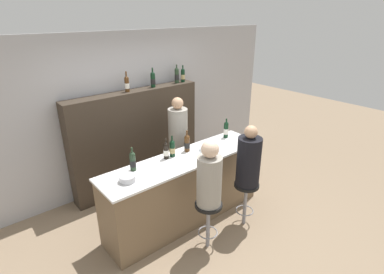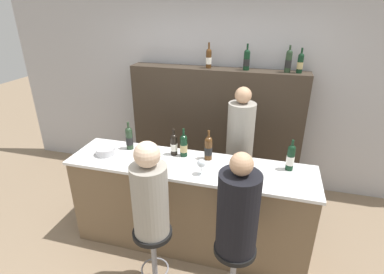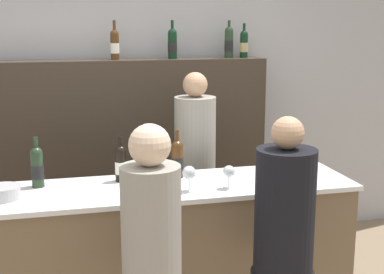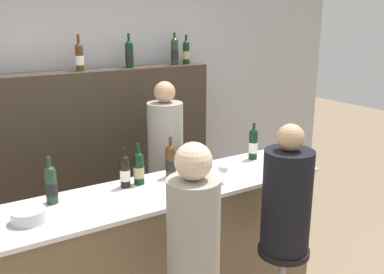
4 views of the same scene
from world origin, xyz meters
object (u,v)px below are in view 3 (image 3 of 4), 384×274
object	(u,v)px
guest_seated_left	(151,217)
wine_bottle_counter_2	(137,162)
wine_bottle_counter_3	(177,158)
wine_bottle_counter_4	(291,151)
wine_glass_1	(229,172)
metal_bowl	(3,193)
wine_bottle_counter_1	(121,163)
wine_bottle_backbar_3	(244,44)
guest_seated_right	(285,207)
wine_bottle_backbar_2	(229,42)
bartender	(195,186)
wine_glass_0	(189,173)
wine_bottle_backbar_0	(115,44)
wine_bottle_counter_0	(37,167)
wine_bottle_backbar_1	(172,43)

from	to	relation	value
guest_seated_left	wine_bottle_counter_2	bearing A→B (deg)	86.72
wine_bottle_counter_3	wine_bottle_counter_4	bearing A→B (deg)	-0.00
wine_glass_1	metal_bowl	distance (m)	1.33
wine_bottle_counter_1	wine_bottle_backbar_3	distance (m)	1.81
wine_bottle_counter_3	guest_seated_right	xyz separation A→B (m)	(0.41, -0.80, -0.09)
wine_bottle_backbar_2	wine_bottle_counter_3	bearing A→B (deg)	-121.62
wine_bottle_counter_3	bartender	xyz separation A→B (m)	(0.26, 0.55, -0.37)
wine_bottle_counter_4	wine_glass_0	world-z (taller)	wine_bottle_counter_4
wine_bottle_backbar_0	guest_seated_right	bearing A→B (deg)	-70.70
wine_bottle_backbar_2	wine_glass_0	world-z (taller)	wine_bottle_backbar_2
wine_bottle_counter_4	wine_bottle_backbar_3	distance (m)	1.33
wine_bottle_counter_1	wine_bottle_backbar_3	bearing A→B (deg)	43.45
wine_bottle_backbar_2	wine_bottle_backbar_3	xyz separation A→B (m)	(0.14, 0.00, -0.02)
wine_bottle_counter_4	bartender	size ratio (longest dim) A/B	0.19
wine_bottle_counter_0	bartender	distance (m)	1.31
wine_bottle_backbar_3	wine_bottle_backbar_0	bearing A→B (deg)	180.00
wine_bottle_counter_0	wine_bottle_counter_4	size ratio (longest dim) A/B	1.00
wine_bottle_backbar_3	wine_bottle_counter_2	bearing A→B (deg)	-133.91
wine_bottle_counter_2	guest_seated_right	size ratio (longest dim) A/B	0.36
wine_bottle_counter_1	wine_glass_1	size ratio (longest dim) A/B	2.03
wine_bottle_counter_3	wine_bottle_backbar_2	size ratio (longest dim) A/B	0.99
wine_bottle_backbar_3	guest_seated_right	size ratio (longest dim) A/B	0.34
wine_bottle_counter_0	wine_bottle_backbar_2	distance (m)	2.08
metal_bowl	bartender	world-z (taller)	bartender
wine_bottle_counter_0	wine_bottle_backbar_2	xyz separation A→B (m)	(1.58, 1.15, 0.70)
wine_bottle_counter_3	wine_glass_1	world-z (taller)	wine_bottle_counter_3
wine_bottle_counter_3	guest_seated_left	distance (m)	0.86
wine_bottle_backbar_3	wine_bottle_backbar_1	bearing A→B (deg)	180.00
wine_bottle_backbar_1	wine_glass_1	distance (m)	1.63
wine_bottle_counter_2	wine_bottle_backbar_0	size ratio (longest dim) A/B	0.96
wine_bottle_counter_3	metal_bowl	bearing A→B (deg)	-169.70
wine_bottle_backbar_0	bartender	size ratio (longest dim) A/B	0.19
wine_glass_0	guest_seated_left	xyz separation A→B (m)	(-0.31, -0.49, -0.07)
wine_bottle_counter_3	wine_bottle_counter_4	xyz separation A→B (m)	(0.80, -0.00, 0.01)
metal_bowl	wine_bottle_backbar_0	bearing A→B (deg)	59.27
wine_bottle_counter_1	wine_bottle_backbar_1	distance (m)	1.46
wine_bottle_counter_2	wine_bottle_backbar_2	bearing A→B (deg)	49.84
wine_bottle_backbar_3	wine_bottle_counter_4	bearing A→B (deg)	-92.24
wine_bottle_counter_2	wine_glass_1	world-z (taller)	wine_bottle_counter_2
wine_bottle_counter_2	metal_bowl	size ratio (longest dim) A/B	1.53
wine_bottle_counter_4	wine_bottle_counter_0	bearing A→B (deg)	180.00
wine_bottle_counter_4	wine_bottle_backbar_2	size ratio (longest dim) A/B	0.98
guest_seated_left	guest_seated_right	distance (m)	0.72
guest_seated_left	wine_glass_1	bearing A→B (deg)	40.89
wine_bottle_counter_4	wine_bottle_counter_3	bearing A→B (deg)	180.00
wine_bottle_counter_0	wine_glass_0	bearing A→B (deg)	-19.43
wine_bottle_counter_3	metal_bowl	size ratio (longest dim) A/B	1.58
wine_bottle_counter_1	wine_bottle_backbar_0	world-z (taller)	wine_bottle_backbar_0
wine_bottle_counter_0	wine_bottle_backbar_3	xyz separation A→B (m)	(1.72, 1.15, 0.69)
wine_bottle_backbar_1	wine_bottle_counter_3	bearing A→B (deg)	-100.40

